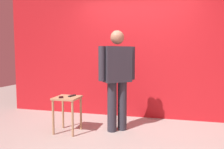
{
  "coord_description": "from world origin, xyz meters",
  "views": [
    {
      "loc": [
        0.58,
        -2.96,
        1.27
      ],
      "look_at": [
        -0.31,
        0.55,
        0.96
      ],
      "focal_mm": 34.25,
      "sensor_mm": 36.0,
      "label": 1
    }
  ],
  "objects_px": {
    "cell_phone": "(61,97)",
    "tv_remote": "(72,96)",
    "side_table": "(67,104)",
    "standing_person": "(117,75)"
  },
  "relations": [
    {
      "from": "side_table",
      "to": "tv_remote",
      "type": "distance_m",
      "value": 0.17
    },
    {
      "from": "standing_person",
      "to": "side_table",
      "type": "relative_size",
      "value": 2.84
    },
    {
      "from": "cell_phone",
      "to": "side_table",
      "type": "bearing_deg",
      "value": 19.02
    },
    {
      "from": "standing_person",
      "to": "cell_phone",
      "type": "height_order",
      "value": "standing_person"
    },
    {
      "from": "cell_phone",
      "to": "standing_person",
      "type": "bearing_deg",
      "value": -4.93
    },
    {
      "from": "standing_person",
      "to": "cell_phone",
      "type": "bearing_deg",
      "value": -157.36
    },
    {
      "from": "tv_remote",
      "to": "cell_phone",
      "type": "bearing_deg",
      "value": -119.87
    },
    {
      "from": "cell_phone",
      "to": "tv_remote",
      "type": "relative_size",
      "value": 0.85
    },
    {
      "from": "cell_phone",
      "to": "tv_remote",
      "type": "height_order",
      "value": "tv_remote"
    },
    {
      "from": "cell_phone",
      "to": "tv_remote",
      "type": "bearing_deg",
      "value": 21.32
    }
  ]
}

